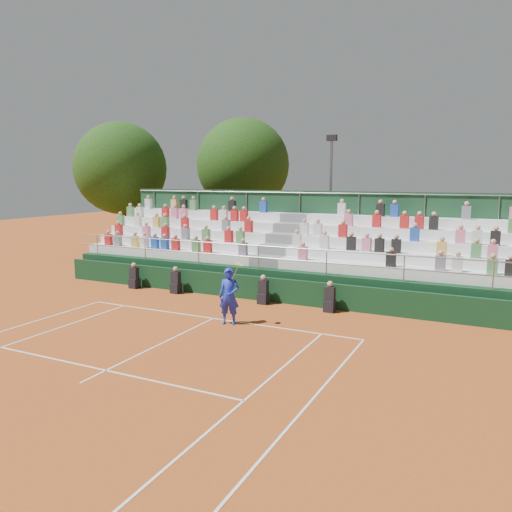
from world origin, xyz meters
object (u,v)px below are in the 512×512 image
at_px(floodlight_mast, 331,188).
at_px(tree_west, 121,169).
at_px(tennis_player, 229,296).
at_px(tree_east, 243,165).

bearing_deg(floodlight_mast, tree_west, -166.88).
bearing_deg(tennis_player, tree_west, 142.23).
xyz_separation_m(tennis_player, floodlight_mast, (-0.94, 14.10, 3.43)).
bearing_deg(tennis_player, floodlight_mast, 93.82).
distance_m(tennis_player, tree_west, 18.56).
height_order(tennis_player, tree_east, tree_east).
distance_m(tree_west, floodlight_mast, 13.67).
bearing_deg(tree_east, floodlight_mast, -9.48).
relative_size(tree_west, floodlight_mast, 1.15).
xyz_separation_m(tree_east, floodlight_mast, (6.43, -1.07, -1.44)).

